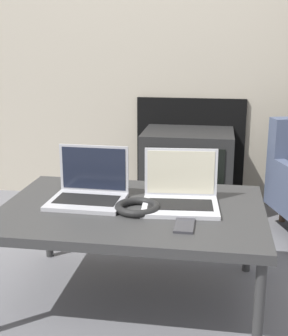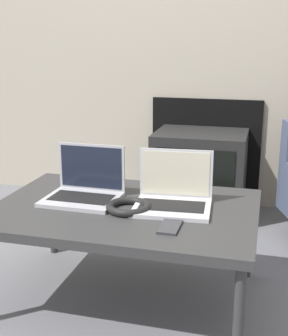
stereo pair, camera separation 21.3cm
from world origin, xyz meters
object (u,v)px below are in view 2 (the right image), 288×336
(phone, at_px, (170,227))
(tv, at_px, (200,174))
(headphones, at_px, (129,207))
(laptop_left, at_px, (85,188))
(laptop_right, at_px, (173,195))

(phone, xyz_separation_m, tv, (-0.07, 1.23, -0.15))
(headphones, bearing_deg, laptop_left, 157.01)
(laptop_left, relative_size, headphones, 1.70)
(headphones, relative_size, phone, 1.35)
(laptop_right, bearing_deg, laptop_left, 175.47)
(laptop_right, distance_m, phone, 0.23)
(laptop_left, bearing_deg, headphones, -21.97)
(laptop_left, distance_m, phone, 0.47)
(headphones, bearing_deg, tv, 83.67)
(laptop_left, xyz_separation_m, headphones, (0.22, -0.09, -0.03))
(laptop_left, bearing_deg, laptop_right, 1.00)
(tv, bearing_deg, laptop_left, -108.74)
(laptop_right, relative_size, headphones, 1.78)
(laptop_right, distance_m, tv, 1.02)
(laptop_left, relative_size, laptop_right, 0.96)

